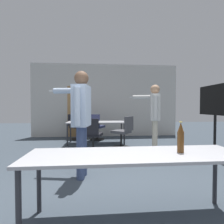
% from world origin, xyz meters
% --- Properties ---
extents(back_wall, '(5.97, 0.12, 2.96)m').
position_xyz_m(back_wall, '(-0.03, 5.72, 1.47)').
color(back_wall, beige).
rests_on(back_wall, ground_plane).
extents(conference_table_near, '(2.25, 0.64, 0.72)m').
position_xyz_m(conference_table_near, '(0.04, 0.28, 0.66)').
color(conference_table_near, '#A8A8AD').
rests_on(conference_table_near, ground_plane).
extents(conference_table_far, '(1.89, 0.76, 0.72)m').
position_xyz_m(conference_table_far, '(-0.39, 4.26, 0.66)').
color(conference_table_far, '#A8A8AD').
rests_on(conference_table_far, ground_plane).
extents(tv_screen, '(0.44, 1.18, 1.74)m').
position_xyz_m(tv_screen, '(2.43, 2.40, 1.11)').
color(tv_screen, black).
rests_on(tv_screen, ground_plane).
extents(person_near_casual, '(0.79, 0.73, 1.82)m').
position_xyz_m(person_near_casual, '(-0.64, 1.51, 1.11)').
color(person_near_casual, '#3D4C75').
rests_on(person_near_casual, ground_plane).
extents(person_left_plaid, '(0.76, 0.75, 1.78)m').
position_xyz_m(person_left_plaid, '(1.13, 2.93, 1.09)').
color(person_left_plaid, beige).
rests_on(person_left_plaid, ground_plane).
extents(office_chair_far_left, '(0.69, 0.68, 0.94)m').
position_xyz_m(office_chair_far_left, '(0.41, 3.54, 0.44)').
color(office_chair_far_left, black).
rests_on(office_chair_far_left, ground_plane).
extents(office_chair_near_pushed, '(0.63, 0.66, 0.95)m').
position_xyz_m(office_chair_near_pushed, '(-0.39, 4.87, 0.45)').
color(office_chair_near_pushed, black).
rests_on(office_chair_near_pushed, ground_plane).
extents(office_chair_side_rolled, '(0.57, 0.62, 0.90)m').
position_xyz_m(office_chair_side_rolled, '(-0.49, 3.28, 0.42)').
color(office_chair_side_rolled, black).
rests_on(office_chair_side_rolled, ground_plane).
extents(office_chair_far_right, '(0.67, 0.64, 0.94)m').
position_xyz_m(office_chair_far_right, '(-1.14, 5.08, 0.44)').
color(office_chair_far_right, black).
rests_on(office_chair_far_right, ground_plane).
extents(beer_bottle, '(0.07, 0.07, 0.33)m').
position_xyz_m(beer_bottle, '(0.53, 0.28, 0.88)').
color(beer_bottle, '#563314').
rests_on(beer_bottle, conference_table_near).
extents(drink_cup, '(0.09, 0.09, 0.10)m').
position_xyz_m(drink_cup, '(-0.35, 4.19, 0.77)').
color(drink_cup, silver).
rests_on(drink_cup, conference_table_far).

